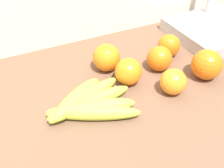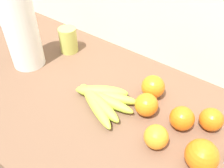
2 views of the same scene
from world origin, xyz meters
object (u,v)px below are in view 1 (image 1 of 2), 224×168
(sink_basin, at_px, (224,27))
(orange_front, at_px, (128,72))
(orange_back_left, at_px, (169,45))
(orange_back_right, at_px, (159,59))
(banana_bunch, at_px, (87,104))
(orange_center, at_px, (106,58))
(orange_right, at_px, (207,65))
(orange_far_right, at_px, (173,82))

(sink_basin, bearing_deg, orange_front, -166.74)
(orange_back_left, bearing_deg, sink_basin, 7.80)
(orange_front, xyz_separation_m, orange_back_right, (0.11, 0.02, -0.00))
(banana_bunch, relative_size, orange_back_right, 3.10)
(sink_basin, bearing_deg, orange_center, -177.51)
(orange_right, height_order, orange_center, orange_right)
(banana_bunch, bearing_deg, sink_basin, 15.09)
(banana_bunch, bearing_deg, orange_back_right, 15.64)
(orange_center, height_order, orange_front, orange_center)
(orange_right, xyz_separation_m, orange_far_right, (-0.12, -0.01, -0.01))
(orange_right, xyz_separation_m, orange_center, (-0.22, 0.15, -0.00))
(orange_right, relative_size, orange_front, 1.14)
(orange_far_right, distance_m, sink_basin, 0.39)
(orange_back_right, distance_m, orange_back_left, 0.08)
(orange_back_left, distance_m, sink_basin, 0.25)
(orange_right, relative_size, sink_basin, 0.23)
(banana_bunch, xyz_separation_m, orange_back_left, (0.31, 0.12, 0.01))
(orange_center, height_order, sink_basin, sink_basin)
(orange_center, bearing_deg, orange_back_right, -25.77)
(orange_center, xyz_separation_m, orange_back_right, (0.13, -0.06, -0.00))
(banana_bunch, relative_size, orange_center, 2.84)
(banana_bunch, distance_m, orange_back_right, 0.25)
(sink_basin, bearing_deg, orange_right, -143.35)
(orange_front, xyz_separation_m, sink_basin, (0.43, 0.10, -0.01))
(orange_back_left, bearing_deg, orange_front, -159.25)
(orange_back_right, xyz_separation_m, orange_back_left, (0.07, 0.05, -0.00))
(orange_front, distance_m, orange_back_right, 0.11)
(orange_center, relative_size, orange_back_right, 1.09)
(banana_bunch, height_order, orange_front, orange_front)
(orange_front, bearing_deg, orange_center, 107.31)
(orange_back_right, xyz_separation_m, orange_far_right, (-0.03, -0.10, -0.00))
(orange_right, xyz_separation_m, orange_front, (-0.20, 0.07, -0.01))
(orange_back_right, relative_size, orange_back_left, 1.05)
(orange_right, distance_m, orange_far_right, 0.12)
(orange_back_right, bearing_deg, orange_front, -171.00)
(orange_front, bearing_deg, orange_right, -19.10)
(orange_back_right, distance_m, orange_far_right, 0.10)
(orange_back_right, relative_size, orange_far_right, 1.06)
(banana_bunch, xyz_separation_m, orange_front, (0.14, 0.05, 0.02))
(orange_center, xyz_separation_m, orange_far_right, (0.11, -0.16, -0.01))
(orange_back_left, bearing_deg, orange_right, -79.63)
(orange_far_right, height_order, orange_back_left, same)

